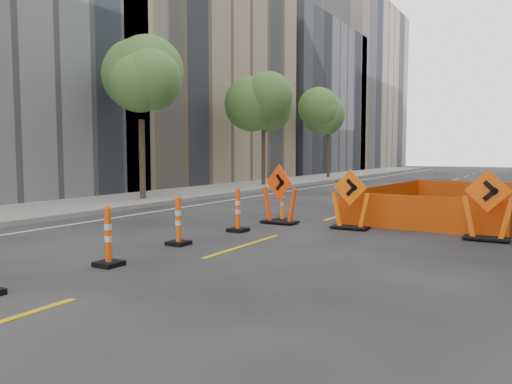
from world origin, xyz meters
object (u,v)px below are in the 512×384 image
Objects in this scene: channelizer_4 at (178,220)px; chevron_sign_right at (488,205)px; chevron_sign_left at (280,194)px; channelizer_3 at (108,236)px; channelizer_6 at (283,202)px; chevron_sign_center at (350,199)px; channelizer_5 at (238,210)px.

channelizer_4 is 0.66× the size of chevron_sign_right.
channelizer_3 is at bearing -71.99° from chevron_sign_left.
chevron_sign_right is (5.43, -0.48, 0.26)m from channelizer_6.
channelizer_6 is at bearing 170.53° from chevron_sign_right.
channelizer_6 is at bearing 178.44° from chevron_sign_center.
chevron_sign_center is 0.96× the size of chevron_sign_right.
chevron_sign_left is 1.07× the size of chevron_sign_center.
chevron_sign_right is at bearing 6.71° from chevron_sign_center.
channelizer_5 is at bearing -133.65° from chevron_sign_center.
chevron_sign_right reaches higher than chevron_sign_center.
channelizer_4 is at bearing -150.17° from chevron_sign_right.
channelizer_6 is (0.15, 2.19, -0.00)m from channelizer_5.
channelizer_4 is at bearing -113.30° from chevron_sign_center.
chevron_sign_left reaches higher than channelizer_4.
channelizer_3 is at bearing -101.77° from chevron_sign_center.
channelizer_5 is 0.72× the size of chevron_sign_center.
chevron_sign_right is (5.58, 1.72, 0.25)m from channelizer_5.
chevron_sign_left is 2.06m from chevron_sign_center.
channelizer_3 is 0.96× the size of channelizer_5.
chevron_sign_center is (2.06, 0.02, -0.05)m from chevron_sign_left.
channelizer_5 is 0.69× the size of chevron_sign_right.
chevron_sign_right is (5.73, 3.91, 0.28)m from channelizer_4.
channelizer_3 is 0.64× the size of chevron_sign_left.
channelizer_3 is 2.20m from channelizer_4.
channelizer_4 is 6.94m from chevron_sign_right.
channelizer_4 is 0.96× the size of channelizer_6.
channelizer_5 reaches higher than channelizer_6.
channelizer_4 is 4.71m from chevron_sign_center.
channelizer_4 is 0.96× the size of channelizer_5.
channelizer_3 is at bearing -136.68° from chevron_sign_right.
channelizer_3 is 6.19m from chevron_sign_left.
channelizer_3 is 6.58m from channelizer_6.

